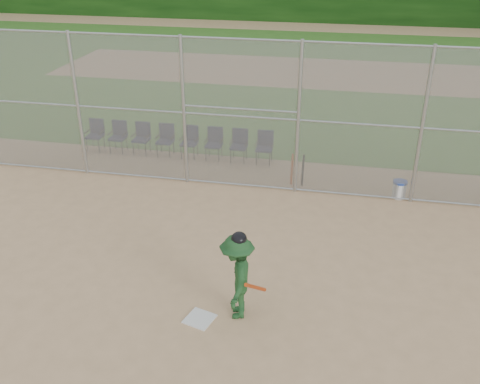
% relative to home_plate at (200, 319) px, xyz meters
% --- Properties ---
extents(ground, '(100.00, 100.00, 0.00)m').
position_rel_home_plate_xyz_m(ground, '(0.14, 0.55, -0.01)').
color(ground, tan).
rests_on(ground, ground).
extents(grass_strip, '(100.00, 100.00, 0.00)m').
position_rel_home_plate_xyz_m(grass_strip, '(0.14, 18.55, -0.01)').
color(grass_strip, '#2F601C').
rests_on(grass_strip, ground).
extents(dirt_patch_far, '(24.00, 24.00, 0.00)m').
position_rel_home_plate_xyz_m(dirt_patch_far, '(0.14, 18.55, -0.00)').
color(dirt_patch_far, tan).
rests_on(dirt_patch_far, ground).
extents(backstop_fence, '(16.09, 0.09, 4.00)m').
position_rel_home_plate_xyz_m(backstop_fence, '(0.14, 5.55, 2.06)').
color(backstop_fence, gray).
rests_on(backstop_fence, ground).
extents(home_plate, '(0.60, 0.60, 0.02)m').
position_rel_home_plate_xyz_m(home_plate, '(0.00, 0.00, 0.00)').
color(home_plate, silver).
rests_on(home_plate, ground).
extents(batter_at_plate, '(0.92, 1.32, 1.74)m').
position_rel_home_plate_xyz_m(batter_at_plate, '(0.64, 0.29, 0.83)').
color(batter_at_plate, '#1C4620').
rests_on(batter_at_plate, ground).
extents(water_cooler, '(0.37, 0.37, 0.47)m').
position_rel_home_plate_xyz_m(water_cooler, '(3.85, 5.71, 0.23)').
color(water_cooler, white).
rests_on(water_cooler, ground).
extents(spare_bats, '(0.36, 0.26, 0.84)m').
position_rel_home_plate_xyz_m(spare_bats, '(1.14, 6.03, 0.41)').
color(spare_bats, '#D84C14').
rests_on(spare_bats, ground).
extents(chair_0, '(0.54, 0.52, 0.96)m').
position_rel_home_plate_xyz_m(chair_0, '(-5.37, 7.25, 0.47)').
color(chair_0, '#0E1634').
rests_on(chair_0, ground).
extents(chair_1, '(0.54, 0.52, 0.96)m').
position_rel_home_plate_xyz_m(chair_1, '(-4.60, 7.25, 0.47)').
color(chair_1, '#0E1634').
rests_on(chair_1, ground).
extents(chair_2, '(0.54, 0.52, 0.96)m').
position_rel_home_plate_xyz_m(chair_2, '(-3.83, 7.25, 0.47)').
color(chair_2, '#0E1634').
rests_on(chair_2, ground).
extents(chair_3, '(0.54, 0.52, 0.96)m').
position_rel_home_plate_xyz_m(chair_3, '(-3.06, 7.25, 0.47)').
color(chair_3, '#0E1634').
rests_on(chair_3, ground).
extents(chair_4, '(0.54, 0.52, 0.96)m').
position_rel_home_plate_xyz_m(chair_4, '(-2.29, 7.25, 0.47)').
color(chair_4, '#0E1634').
rests_on(chair_4, ground).
extents(chair_5, '(0.54, 0.52, 0.96)m').
position_rel_home_plate_xyz_m(chair_5, '(-1.51, 7.25, 0.47)').
color(chair_5, '#0E1634').
rests_on(chair_5, ground).
extents(chair_6, '(0.54, 0.52, 0.96)m').
position_rel_home_plate_xyz_m(chair_6, '(-0.74, 7.25, 0.47)').
color(chair_6, '#0E1634').
rests_on(chair_6, ground).
extents(chair_7, '(0.54, 0.52, 0.96)m').
position_rel_home_plate_xyz_m(chair_7, '(0.03, 7.25, 0.47)').
color(chair_7, '#0E1634').
rests_on(chair_7, ground).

